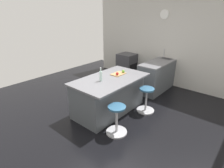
{
  "coord_description": "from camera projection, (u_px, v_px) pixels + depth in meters",
  "views": [
    {
      "loc": [
        2.85,
        2.59,
        2.38
      ],
      "look_at": [
        -0.18,
        0.01,
        0.75
      ],
      "focal_mm": 29.15,
      "sensor_mm": 36.0,
      "label": 1
    }
  ],
  "objects": [
    {
      "name": "sink_cabinet",
      "position": [
        163.0,
        73.0,
        5.96
      ],
      "size": [
        2.19,
        0.6,
        1.19
      ],
      "color": "#4C5156",
      "rests_on": "ground_plane"
    },
    {
      "name": "stool_middle",
      "position": [
        117.0,
        120.0,
        3.69
      ],
      "size": [
        0.44,
        0.44,
        0.62
      ],
      "color": "#B7B7BC",
      "rests_on": "ground_plane"
    },
    {
      "name": "interior_partition_left",
      "position": [
        165.0,
        40.0,
        5.93
      ],
      "size": [
        0.15,
        5.45,
        2.91
      ],
      "color": "beige",
      "rests_on": "ground_plane"
    },
    {
      "name": "water_bottle",
      "position": [
        101.0,
        76.0,
        4.08
      ],
      "size": [
        0.06,
        0.06,
        0.31
      ],
      "color": "silver",
      "rests_on": "kitchen_island"
    },
    {
      "name": "apple_green",
      "position": [
        123.0,
        71.0,
        4.58
      ],
      "size": [
        0.08,
        0.08,
        0.08
      ],
      "primitive_type": "sphere",
      "color": "#609E2D",
      "rests_on": "cutting_board"
    },
    {
      "name": "oven_range",
      "position": [
        127.0,
        65.0,
        6.83
      ],
      "size": [
        0.6,
        0.61,
        0.88
      ],
      "color": "#38383D",
      "rests_on": "ground_plane"
    },
    {
      "name": "ground_plane",
      "position": [
        107.0,
        114.0,
        4.46
      ],
      "size": [
        7.47,
        7.47,
        0.0
      ],
      "primitive_type": "plane",
      "color": "black"
    },
    {
      "name": "stool_by_window",
      "position": [
        146.0,
        100.0,
        4.51
      ],
      "size": [
        0.44,
        0.44,
        0.62
      ],
      "color": "#B7B7BC",
      "rests_on": "ground_plane"
    },
    {
      "name": "apple_red",
      "position": [
        117.0,
        74.0,
        4.42
      ],
      "size": [
        0.07,
        0.07,
        0.07
      ],
      "primitive_type": "sphere",
      "color": "red",
      "rests_on": "cutting_board"
    },
    {
      "name": "cutting_board",
      "position": [
        118.0,
        74.0,
        4.54
      ],
      "size": [
        0.36,
        0.24,
        0.02
      ],
      "primitive_type": "cube",
      "color": "tan",
      "rests_on": "kitchen_island"
    },
    {
      "name": "kitchen_island",
      "position": [
        109.0,
        94.0,
        4.47
      ],
      "size": [
        1.84,
        1.08,
        0.88
      ],
      "color": "#4C5156",
      "rests_on": "ground_plane"
    }
  ]
}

